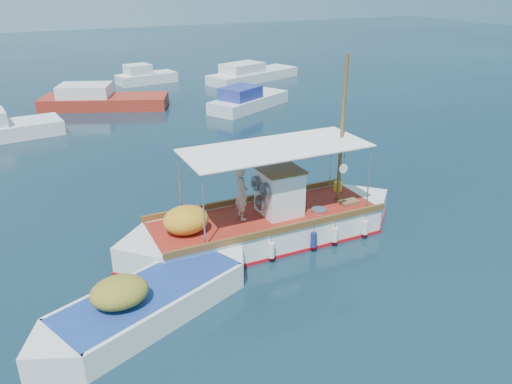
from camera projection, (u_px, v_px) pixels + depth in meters
name	position (u px, v px, depth m)	size (l,w,h in m)	color
ground	(270.00, 236.00, 17.21)	(160.00, 160.00, 0.00)	black
fishing_caique	(264.00, 226.00, 16.72)	(10.18, 3.02, 6.21)	white
dinghy	(149.00, 303.00, 13.05)	(6.51, 3.67, 1.71)	white
bg_boat_n	(101.00, 101.00, 33.97)	(8.76, 5.90, 1.80)	#A0281A
bg_boat_ne	(247.00, 101.00, 33.73)	(6.66, 4.87, 1.80)	silver
bg_boat_e	(251.00, 75.00, 42.85)	(9.08, 5.25, 1.80)	silver
bg_boat_far_n	(145.00, 77.00, 41.87)	(5.11, 2.72, 1.80)	silver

